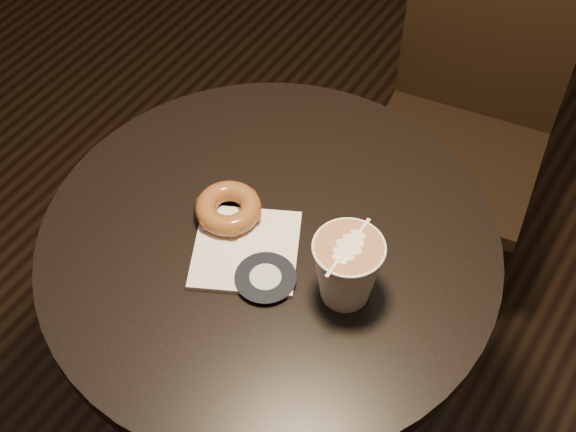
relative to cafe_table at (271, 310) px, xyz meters
The scene contains 5 objects.
cafe_table is the anchor object (origin of this frame).
chair 0.69m from the cafe_table, 85.31° to the left, with size 0.42×0.42×0.92m.
pastry_bag 0.21m from the cafe_table, 113.89° to the right, with size 0.15×0.15×0.01m, color white.
doughnut 0.24m from the cafe_table, behind, with size 0.10×0.10×0.03m, color brown.
latte_cup 0.29m from the cafe_table, ahead, with size 0.10×0.10×0.11m, color white, non-canonical shape.
Camera 1 is at (0.42, -0.59, 1.71)m, focal length 50.00 mm.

